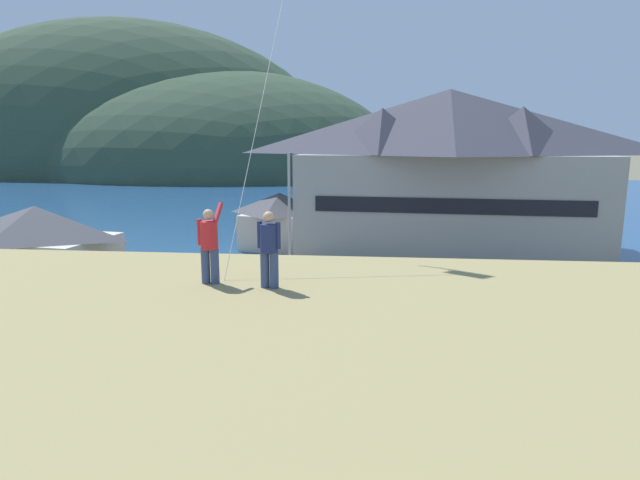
# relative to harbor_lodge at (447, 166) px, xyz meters

# --- Properties ---
(ground_plane) EXTENTS (600.00, 600.00, 0.00)m
(ground_plane) POSITION_rel_harbor_lodge_xyz_m (-9.75, -21.58, -6.77)
(ground_plane) COLOR #66604C
(parking_lot_pad) EXTENTS (40.00, 20.00, 0.10)m
(parking_lot_pad) POSITION_rel_harbor_lodge_xyz_m (-9.75, -16.58, -6.72)
(parking_lot_pad) COLOR slate
(parking_lot_pad) RESTS_ON ground
(bay_water) EXTENTS (360.00, 84.00, 0.03)m
(bay_water) POSITION_rel_harbor_lodge_xyz_m (-9.75, 38.42, -6.75)
(bay_water) COLOR navy
(bay_water) RESTS_ON ground
(far_hill_west_ridge) EXTENTS (123.69, 66.10, 79.22)m
(far_hill_west_ridge) POSITION_rel_harbor_lodge_xyz_m (-74.87, 96.42, -6.77)
(far_hill_west_ridge) COLOR #334733
(far_hill_west_ridge) RESTS_ON ground
(far_hill_east_peak) EXTENTS (95.82, 74.14, 52.22)m
(far_hill_east_peak) POSITION_rel_harbor_lodge_xyz_m (-44.97, 92.42, -6.77)
(far_hill_east_peak) COLOR #334733
(far_hill_east_peak) RESTS_ON ground
(harbor_lodge) EXTENTS (24.80, 13.86, 12.66)m
(harbor_lodge) POSITION_rel_harbor_lodge_xyz_m (0.00, 0.00, 0.00)
(harbor_lodge) COLOR #999E99
(harbor_lodge) RESTS_ON ground
(storage_shed_near_lot) EXTENTS (8.23, 6.06, 5.51)m
(storage_shed_near_lot) POSITION_rel_harbor_lodge_xyz_m (-22.96, -17.72, -3.92)
(storage_shed_near_lot) COLOR beige
(storage_shed_near_lot) RESTS_ON ground
(storage_shed_waterside) EXTENTS (6.88, 6.17, 4.57)m
(storage_shed_waterside) POSITION_rel_harbor_lodge_xyz_m (-13.36, -0.45, -4.39)
(storage_shed_waterside) COLOR beige
(storage_shed_waterside) RESTS_ON ground
(wharf_dock) EXTENTS (3.20, 15.07, 0.70)m
(wharf_dock) POSITION_rel_harbor_lodge_xyz_m (-10.54, 14.17, -6.42)
(wharf_dock) COLOR #70604C
(wharf_dock) RESTS_ON ground
(moored_boat_wharfside) EXTENTS (2.73, 7.43, 2.16)m
(moored_boat_wharfside) POSITION_rel_harbor_lodge_xyz_m (-14.06, 17.83, -6.05)
(moored_boat_wharfside) COLOR #23564C
(moored_boat_wharfside) RESTS_ON ground
(parked_car_lone_by_shed) EXTENTS (4.34, 2.34, 1.82)m
(parked_car_lone_by_shed) POSITION_rel_harbor_lodge_xyz_m (-12.00, -20.38, -5.70)
(parked_car_lone_by_shed) COLOR black
(parked_car_lone_by_shed) RESTS_ON parking_lot_pad
(parked_car_front_row_red) EXTENTS (4.26, 2.17, 1.82)m
(parked_car_front_row_red) POSITION_rel_harbor_lodge_xyz_m (5.84, -15.87, -5.70)
(parked_car_front_row_red) COLOR silver
(parked_car_front_row_red) RESTS_ON parking_lot_pad
(parked_car_front_row_end) EXTENTS (4.34, 2.34, 1.82)m
(parked_car_front_row_end) POSITION_rel_harbor_lodge_xyz_m (-18.50, -21.57, -5.70)
(parked_car_front_row_end) COLOR #236633
(parked_car_front_row_end) RESTS_ON parking_lot_pad
(parked_car_mid_row_center) EXTENTS (4.29, 2.24, 1.82)m
(parked_car_mid_row_center) POSITION_rel_harbor_lodge_xyz_m (-3.83, -20.35, -5.70)
(parked_car_mid_row_center) COLOR red
(parked_car_mid_row_center) RESTS_ON parking_lot_pad
(parked_car_corner_spot) EXTENTS (4.34, 2.35, 1.82)m
(parked_car_corner_spot) POSITION_rel_harbor_lodge_xyz_m (-1.32, -15.12, -5.70)
(parked_car_corner_spot) COLOR black
(parked_car_corner_spot) RESTS_ON parking_lot_pad
(parked_car_back_row_right) EXTENTS (4.25, 2.15, 1.82)m
(parked_car_back_row_right) POSITION_rel_harbor_lodge_xyz_m (-13.42, -15.80, -5.70)
(parked_car_back_row_right) COLOR #B28923
(parked_car_back_row_right) RESTS_ON parking_lot_pad
(parked_car_front_row_silver) EXTENTS (4.25, 2.15, 1.82)m
(parked_car_front_row_silver) POSITION_rel_harbor_lodge_xyz_m (3.89, -22.08, -5.70)
(parked_car_front_row_silver) COLOR red
(parked_car_front_row_silver) RESTS_ON parking_lot_pad
(parking_light_pole) EXTENTS (0.24, 0.78, 7.94)m
(parking_light_pole) POSITION_rel_harbor_lodge_xyz_m (-10.91, -11.03, -2.15)
(parking_light_pole) COLOR #ADADB2
(parking_light_pole) RESTS_ON parking_lot_pad
(person_kite_flyer) EXTENTS (0.51, 0.66, 1.86)m
(person_kite_flyer) POSITION_rel_harbor_lodge_xyz_m (-9.59, -31.30, -0.29)
(person_kite_flyer) COLOR #384770
(person_kite_flyer) RESTS_ON grassy_hill_foreground
(person_companion) EXTENTS (0.54, 0.40, 1.74)m
(person_companion) POSITION_rel_harbor_lodge_xyz_m (-8.15, -31.54, -0.31)
(person_companion) COLOR #384770
(person_companion) RESTS_ON grassy_hill_foreground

